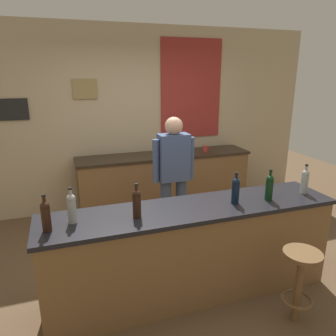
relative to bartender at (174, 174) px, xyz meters
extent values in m
plane|color=brown|center=(-0.16, -0.56, -0.94)|extent=(10.00, 10.00, 0.00)
cube|color=tan|center=(-0.16, 1.47, 0.46)|extent=(6.00, 0.06, 2.80)
cube|color=black|center=(-1.86, 1.42, 0.68)|extent=(0.43, 0.02, 0.29)
cube|color=#997F4C|center=(-0.86, 1.42, 0.94)|extent=(0.34, 0.02, 0.28)
cube|color=maroon|center=(0.81, 1.43, 0.91)|extent=(1.02, 0.02, 1.55)
cube|color=brown|center=(-0.16, -0.96, -0.50)|extent=(2.72, 0.57, 0.88)
cube|color=black|center=(-0.16, -0.96, -0.04)|extent=(2.78, 0.60, 0.04)
cube|color=brown|center=(0.24, 1.09, -0.51)|extent=(2.64, 0.53, 0.86)
cube|color=#2D2319|center=(0.24, 1.09, -0.06)|extent=(2.69, 0.56, 0.04)
cylinder|color=#384766|center=(0.10, 0.00, -0.51)|extent=(0.13, 0.13, 0.86)
cylinder|color=#384766|center=(-0.10, 0.00, -0.51)|extent=(0.13, 0.13, 0.86)
cube|color=#3F517A|center=(0.00, 0.00, 0.20)|extent=(0.36, 0.20, 0.56)
sphere|color=tan|center=(0.00, 0.00, 0.58)|extent=(0.21, 0.21, 0.21)
cylinder|color=#3F517A|center=(0.22, 0.00, 0.17)|extent=(0.08, 0.08, 0.52)
cylinder|color=#3F517A|center=(-0.22, 0.00, 0.17)|extent=(0.08, 0.08, 0.52)
cylinder|color=brown|center=(0.56, -1.61, -0.61)|extent=(0.06, 0.06, 0.65)
torus|color=brown|center=(0.56, -1.61, -0.72)|extent=(0.26, 0.26, 0.02)
cylinder|color=brown|center=(0.56, -1.61, -0.27)|extent=(0.32, 0.32, 0.03)
cylinder|color=black|center=(-1.41, -1.03, 0.08)|extent=(0.07, 0.07, 0.20)
sphere|color=black|center=(-1.41, -1.03, 0.20)|extent=(0.07, 0.07, 0.07)
cylinder|color=black|center=(-1.41, -1.03, 0.23)|extent=(0.03, 0.03, 0.09)
cylinder|color=black|center=(-1.41, -1.03, 0.28)|extent=(0.03, 0.03, 0.02)
cylinder|color=#999E99|center=(-1.22, -0.94, 0.08)|extent=(0.07, 0.07, 0.20)
sphere|color=#999E99|center=(-1.22, -0.94, 0.20)|extent=(0.07, 0.07, 0.07)
cylinder|color=#999E99|center=(-1.22, -0.94, 0.23)|extent=(0.03, 0.03, 0.09)
cylinder|color=black|center=(-1.22, -0.94, 0.28)|extent=(0.03, 0.03, 0.02)
cylinder|color=black|center=(-0.69, -1.01, 0.08)|extent=(0.07, 0.07, 0.20)
sphere|color=black|center=(-0.69, -1.01, 0.20)|extent=(0.07, 0.07, 0.07)
cylinder|color=black|center=(-0.69, -1.01, 0.23)|extent=(0.03, 0.03, 0.09)
cylinder|color=black|center=(-0.69, -1.01, 0.28)|extent=(0.03, 0.03, 0.02)
cylinder|color=black|center=(0.26, -1.00, 0.08)|extent=(0.07, 0.07, 0.20)
sphere|color=black|center=(0.26, -1.00, 0.20)|extent=(0.07, 0.07, 0.07)
cylinder|color=black|center=(0.26, -1.00, 0.23)|extent=(0.03, 0.03, 0.09)
cylinder|color=black|center=(0.26, -1.00, 0.28)|extent=(0.03, 0.03, 0.02)
cylinder|color=black|center=(0.61, -1.03, 0.08)|extent=(0.07, 0.07, 0.20)
sphere|color=black|center=(0.61, -1.03, 0.20)|extent=(0.07, 0.07, 0.07)
cylinder|color=black|center=(0.61, -1.03, 0.23)|extent=(0.03, 0.03, 0.09)
cylinder|color=black|center=(0.61, -1.03, 0.28)|extent=(0.03, 0.03, 0.02)
cylinder|color=#999E99|center=(1.06, -1.00, 0.08)|extent=(0.07, 0.07, 0.20)
sphere|color=#999E99|center=(1.06, -1.00, 0.20)|extent=(0.07, 0.07, 0.07)
cylinder|color=#999E99|center=(1.06, -1.00, 0.23)|extent=(0.03, 0.03, 0.09)
cylinder|color=black|center=(1.06, -1.00, 0.28)|extent=(0.03, 0.03, 0.02)
cylinder|color=silver|center=(0.07, 1.08, -0.03)|extent=(0.06, 0.06, 0.00)
cylinder|color=silver|center=(0.07, 1.08, 0.01)|extent=(0.01, 0.01, 0.07)
cone|color=silver|center=(0.07, 1.08, 0.08)|extent=(0.07, 0.07, 0.08)
cylinder|color=silver|center=(0.43, 1.02, -0.03)|extent=(0.06, 0.06, 0.00)
cylinder|color=silver|center=(0.43, 1.02, 0.01)|extent=(0.01, 0.01, 0.07)
cone|color=silver|center=(0.43, 1.02, 0.08)|extent=(0.07, 0.07, 0.08)
cylinder|color=silver|center=(0.69, 1.17, -0.03)|extent=(0.06, 0.06, 0.00)
cylinder|color=silver|center=(0.69, 1.17, 0.01)|extent=(0.01, 0.01, 0.07)
cone|color=silver|center=(0.69, 1.17, 0.08)|extent=(0.07, 0.07, 0.08)
cylinder|color=#B2332D|center=(0.90, 1.04, 0.01)|extent=(0.08, 0.08, 0.09)
torus|color=#B2332D|center=(0.96, 1.04, 0.02)|extent=(0.06, 0.01, 0.06)
camera|label=1|loc=(-1.24, -3.46, 1.17)|focal=34.22mm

